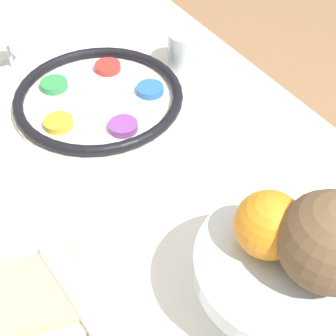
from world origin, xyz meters
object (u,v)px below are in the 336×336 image
bread_plate (42,293)px  cup_near (186,49)px  fruit_stand (280,270)px  coconut (329,242)px  orange_fruit (269,225)px  seder_plate (99,98)px  wine_glass (1,23)px  napkin_roll (77,288)px

bread_plate → cup_near: (-0.36, 0.46, 0.03)m
bread_plate → cup_near: cup_near is taller
fruit_stand → coconut: (0.03, 0.02, 0.08)m
orange_fruit → seder_plate: bearing=180.0°
fruit_stand → cup_near: bearing=158.4°
seder_plate → cup_near: 0.22m
cup_near → fruit_stand: bearing=-21.6°
wine_glass → orange_fruit: bearing=8.7°
coconut → cup_near: (-0.56, 0.18, -0.13)m
coconut → napkin_roll: size_ratio=0.72×
coconut → cup_near: 0.60m
wine_glass → seder_plate: bearing=26.9°
bread_plate → napkin_roll: napkin_roll is taller
seder_plate → bread_plate: bearing=-36.2°
wine_glass → fruit_stand: wine_glass is taller
cup_near → napkin_roll: bearing=-47.5°
wine_glass → napkin_roll: bearing=-9.8°
orange_fruit → cup_near: size_ratio=1.03×
seder_plate → wine_glass: wine_glass is taller
cup_near → wine_glass: bearing=-119.7°
orange_fruit → bread_plate: orange_fruit is taller
wine_glass → cup_near: wine_glass is taller
coconut → orange_fruit: bearing=-152.6°
wine_glass → bread_plate: 0.56m
seder_plate → napkin_roll: (0.36, -0.20, 0.00)m
napkin_roll → cup_near: (-0.38, 0.42, 0.02)m
coconut → cup_near: size_ratio=1.45×
orange_fruit → fruit_stand: bearing=14.8°
seder_plate → fruit_stand: 0.50m
orange_fruit → cup_near: bearing=156.7°
bread_plate → napkin_roll: bearing=60.0°
seder_plate → bread_plate: seder_plate is taller
seder_plate → coconut: size_ratio=2.90×
bread_plate → seder_plate: bearing=143.8°
wine_glass → coconut: size_ratio=1.32×
bread_plate → coconut: bearing=54.1°
coconut → napkin_roll: (-0.17, -0.23, -0.15)m
coconut → napkin_roll: bearing=-126.9°
napkin_roll → cup_near: size_ratio=1.99×
seder_plate → napkin_roll: bearing=-29.5°
wine_glass → cup_near: bearing=60.3°
orange_fruit → cup_near: (-0.50, 0.21, -0.11)m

